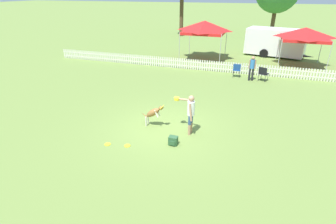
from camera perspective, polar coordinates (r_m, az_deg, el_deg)
ground_plane at (r=10.62m, az=-0.50°, el=-3.66°), size 240.00×240.00×0.00m
handler_person at (r=9.90m, az=4.77°, el=0.43°), size 0.91×0.69×1.59m
leaping_dog at (r=10.57m, az=-3.21°, el=-0.14°), size 1.07×0.34×1.01m
frisbee_near_handler at (r=9.83m, az=-13.02°, el=-6.86°), size 0.22×0.22×0.02m
frisbee_near_dog at (r=9.61m, az=-8.86°, el=-7.26°), size 0.22×0.22×0.02m
backpack_on_grass at (r=9.51m, az=1.12°, el=-6.27°), size 0.31×0.28×0.32m
picket_fence at (r=18.58m, az=8.73°, el=9.94°), size 24.08×0.04×0.72m
folding_chair_blue_left at (r=17.11m, az=20.03°, el=8.04°), size 0.66×0.67×0.90m
folding_chair_center at (r=17.45m, az=14.75°, el=9.03°), size 0.48×0.50×0.89m
canopy_tent_main at (r=21.51m, az=7.98°, el=17.86°), size 3.16×3.16×2.99m
canopy_tent_secondary at (r=21.59m, az=27.67°, el=14.85°), size 3.08×3.08×2.74m
spectator_standing at (r=16.94m, az=17.84°, el=9.47°), size 0.41×0.27×1.51m
equipment_trailer at (r=24.47m, az=22.36°, el=13.98°), size 5.55×3.10×2.23m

